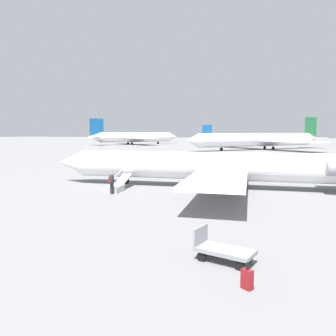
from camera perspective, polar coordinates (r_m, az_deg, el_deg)
ground_plane at (r=30.06m, az=7.39°, el=-3.34°), size 600.00×600.00×0.00m
airplane_main at (r=29.71m, az=9.24°, el=0.34°), size 31.31×23.95×6.58m
airplane_taxiing_distant at (r=137.74m, az=-5.78°, el=5.38°), size 30.30×35.43×10.42m
airplane_far_center at (r=156.78m, az=13.99°, el=5.12°), size 45.87×35.71×8.58m
airplane_far_left at (r=99.47m, az=15.89°, el=4.78°), size 37.88×40.73×9.86m
boarding_stairs at (r=28.29m, az=-8.96°, el=-3.21°), size 1.41×4.09×1.66m
passenger at (r=26.81m, az=-9.79°, el=-2.37°), size 0.36×0.55×1.74m
luggage_cart at (r=13.16m, az=9.35°, el=-13.82°), size 2.40×1.59×1.22m
suitcase at (r=11.22m, az=13.60°, el=-18.28°), size 0.42×0.38×0.88m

